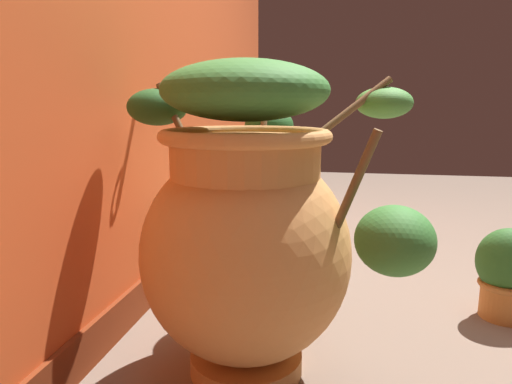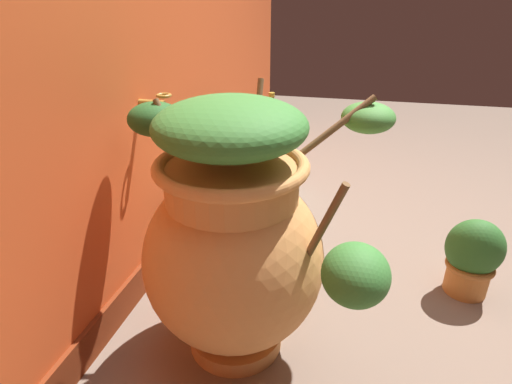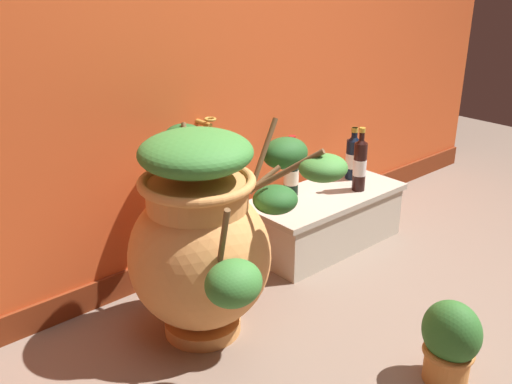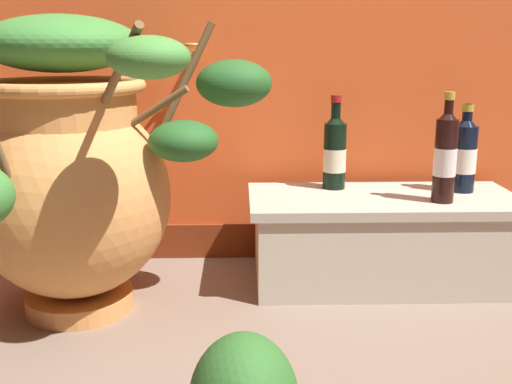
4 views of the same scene
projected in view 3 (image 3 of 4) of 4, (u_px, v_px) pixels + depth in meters
ground_plane at (400, 357)px, 2.22m from camera, size 7.00×7.00×0.00m
terracotta_urn at (204, 236)px, 2.23m from camera, size 0.86×0.85×0.86m
stone_ledge at (325, 217)px, 3.04m from camera, size 0.88×0.40×0.30m
wine_bottle_left at (353, 156)px, 3.15m from camera, size 0.08×0.08×0.29m
wine_bottle_middle at (360, 163)px, 2.98m from camera, size 0.07×0.07×0.34m
wine_bottle_right at (291, 170)px, 2.93m from camera, size 0.08×0.08×0.32m
potted_shrub at (450, 341)px, 2.04m from camera, size 0.19×0.22×0.33m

